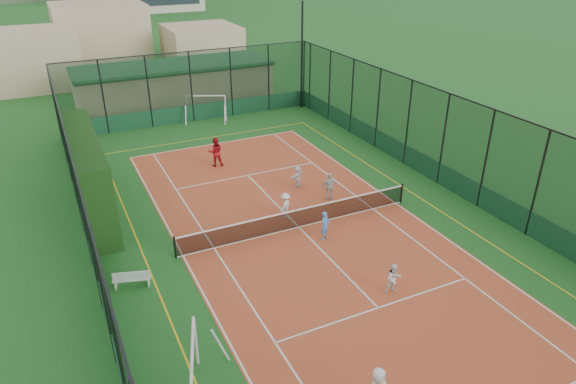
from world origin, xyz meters
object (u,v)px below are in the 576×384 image
futsal_goal_far (206,108)px  child_near_mid (325,225)px  floodlight_ne (302,54)px  white_bench (131,278)px  coach (216,152)px  child_near_right (394,279)px  child_far_left (285,205)px  child_far_back (298,176)px  clubhouse (175,84)px  futsal_goal_near (195,375)px  child_far_right (330,186)px

futsal_goal_far → child_near_mid: futsal_goal_far is taller
floodlight_ne → white_bench: 24.50m
white_bench → coach: 11.76m
child_near_mid → child_near_right: 4.51m
child_far_left → child_far_back: size_ratio=1.06×
floodlight_ne → clubhouse: size_ratio=0.54×
child_near_mid → child_far_back: 5.44m
child_near_mid → child_near_right: bearing=-105.6°
floodlight_ne → child_far_left: (-8.73, -15.40, -3.50)m
futsal_goal_near → child_far_right: (9.79, 9.34, -0.18)m
clubhouse → child_near_right: 27.89m
clubhouse → futsal_goal_far: bearing=-80.7°
child_far_left → coach: bearing=-116.6°
floodlight_ne → child_near_mid: floodlight_ne is taller
floodlight_ne → child_far_back: (-6.70, -12.69, -3.53)m
futsal_goal_near → child_near_right: 8.29m
child_far_back → coach: (-3.05, 4.56, 0.28)m
floodlight_ne → futsal_goal_near: size_ratio=2.87×
child_near_mid → child_near_right: child_near_mid is taller
child_near_right → child_far_back: (0.88, 9.77, -0.04)m
child_near_right → futsal_goal_far: bearing=94.6°
futsal_goal_near → coach: size_ratio=1.66×
clubhouse → coach: 13.60m
futsal_goal_far → child_far_left: futsal_goal_far is taller
child_near_mid → child_far_right: size_ratio=0.91×
clubhouse → child_far_back: bearing=-84.0°
white_bench → futsal_goal_near: (0.69, -6.27, 0.53)m
child_far_right → child_far_back: bearing=-56.9°
child_near_right → child_far_right: bearing=82.1°
floodlight_ne → child_far_left: 18.04m
futsal_goal_near → child_far_right: bearing=-28.8°
white_bench → futsal_goal_near: 6.33m
clubhouse → child_near_mid: bearing=-88.5°
clubhouse → child_near_mid: 23.39m
coach → child_near_right: bearing=113.1°
futsal_goal_far → clubhouse: bearing=123.6°
clubhouse → child_far_left: bearing=-90.4°
floodlight_ne → futsal_goal_near: 28.93m
white_bench → child_far_right: child_far_right is taller
clubhouse → white_bench: size_ratio=10.78×
white_bench → futsal_goal_near: futsal_goal_near is taller
floodlight_ne → child_far_back: bearing=-117.8°
child_near_right → child_far_right: (1.66, 7.71, 0.11)m
child_far_right → futsal_goal_near: bearing=56.0°
white_bench → child_near_right: bearing=-10.5°
futsal_goal_near → child_near_right: (8.13, 1.63, -0.29)m
clubhouse → child_far_back: 18.21m
futsal_goal_near → child_far_back: (9.01, 11.40, -0.33)m
child_far_right → child_far_back: (-0.78, 2.06, -0.15)m
child_far_back → coach: bearing=-81.6°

